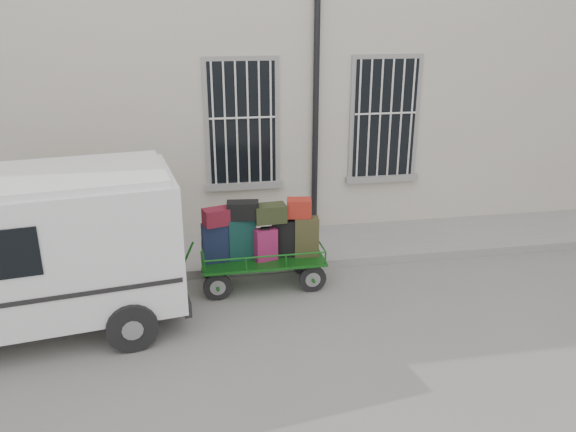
% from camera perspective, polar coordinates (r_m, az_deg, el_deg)
% --- Properties ---
extents(ground, '(80.00, 80.00, 0.00)m').
position_cam_1_polar(ground, '(8.36, 0.64, -9.71)').
color(ground, slate).
rests_on(ground, ground).
extents(building, '(24.00, 5.15, 6.00)m').
position_cam_1_polar(building, '(12.76, -4.11, 14.77)').
color(building, beige).
rests_on(building, ground).
extents(sidewalk, '(24.00, 1.70, 0.15)m').
position_cam_1_polar(sidewalk, '(10.27, -1.67, -3.36)').
color(sidewalk, gray).
rests_on(sidewalk, ground).
extents(luggage_cart, '(2.26, 0.88, 1.44)m').
position_cam_1_polar(luggage_cart, '(8.77, -2.80, -2.44)').
color(luggage_cart, black).
rests_on(luggage_cart, ground).
extents(van, '(4.62, 2.51, 2.21)m').
position_cam_1_polar(van, '(8.15, -26.63, -2.89)').
color(van, white).
rests_on(van, ground).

